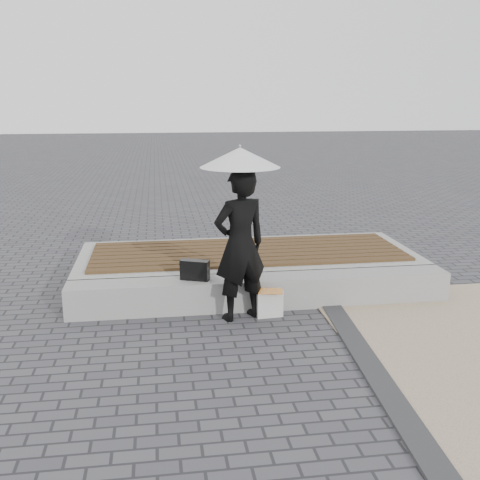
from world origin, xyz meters
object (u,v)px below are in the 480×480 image
(seating_ledge, at_px, (262,291))
(canvas_tote, at_px, (269,303))
(parasol, at_px, (240,157))
(handbag, at_px, (195,270))
(woman, at_px, (240,245))

(seating_ledge, bearing_deg, canvas_tote, -86.99)
(parasol, bearing_deg, handbag, 143.94)
(woman, xyz_separation_m, canvas_tote, (0.37, 0.00, -0.77))
(handbag, bearing_deg, woman, -13.60)
(parasol, relative_size, canvas_tote, 3.51)
(seating_ledge, height_order, handbag, handbag)
(seating_ledge, distance_m, parasol, 1.86)
(woman, height_order, canvas_tote, woman)
(parasol, relative_size, handbag, 3.31)
(handbag, relative_size, canvas_tote, 1.06)
(handbag, bearing_deg, parasol, -13.60)
(seating_ledge, distance_m, handbag, 0.94)
(seating_ledge, height_order, woman, woman)
(seating_ledge, xyz_separation_m, woman, (-0.35, -0.38, 0.74))
(seating_ledge, bearing_deg, parasol, -132.67)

